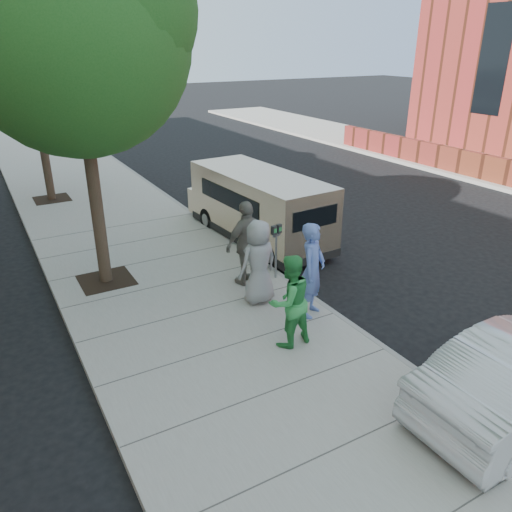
% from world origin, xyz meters
% --- Properties ---
extents(ground, '(120.00, 120.00, 0.00)m').
position_xyz_m(ground, '(0.00, 0.00, 0.00)').
color(ground, black).
rests_on(ground, ground).
extents(sidewalk, '(5.00, 60.00, 0.15)m').
position_xyz_m(sidewalk, '(-1.00, 0.00, 0.07)').
color(sidewalk, gray).
rests_on(sidewalk, ground).
extents(curb_face, '(0.12, 60.00, 0.16)m').
position_xyz_m(curb_face, '(1.44, 0.00, 0.07)').
color(curb_face, gray).
rests_on(curb_face, ground).
extents(tree_near, '(4.62, 4.60, 7.53)m').
position_xyz_m(tree_near, '(-2.25, 2.40, 5.55)').
color(tree_near, black).
rests_on(tree_near, sidewalk).
extents(tree_far, '(3.92, 3.80, 6.49)m').
position_xyz_m(tree_far, '(-2.25, 10.00, 4.88)').
color(tree_far, black).
rests_on(tree_far, sidewalk).
extents(parking_meter, '(0.29, 0.15, 1.32)m').
position_xyz_m(parking_meter, '(1.25, 0.55, 1.11)').
color(parking_meter, gray).
rests_on(parking_meter, sidewalk).
extents(van, '(2.10, 5.45, 1.99)m').
position_xyz_m(van, '(2.29, 3.23, 1.05)').
color(van, beige).
rests_on(van, ground).
extents(person_officer, '(0.86, 0.79, 1.97)m').
position_xyz_m(person_officer, '(0.97, -1.26, 1.14)').
color(person_officer, '#586FBB').
rests_on(person_officer, sidewalk).
extents(person_green_shirt, '(0.91, 0.73, 1.77)m').
position_xyz_m(person_green_shirt, '(-0.03, -1.97, 1.03)').
color(person_green_shirt, green).
rests_on(person_green_shirt, sidewalk).
extents(person_gray_shirt, '(0.95, 0.67, 1.83)m').
position_xyz_m(person_gray_shirt, '(0.32, -0.25, 1.06)').
color(person_gray_shirt, gray).
rests_on(person_gray_shirt, sidewalk).
extents(person_striped_polo, '(1.22, 0.68, 1.97)m').
position_xyz_m(person_striped_polo, '(0.54, 0.65, 1.14)').
color(person_striped_polo, slate).
rests_on(person_striped_polo, sidewalk).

